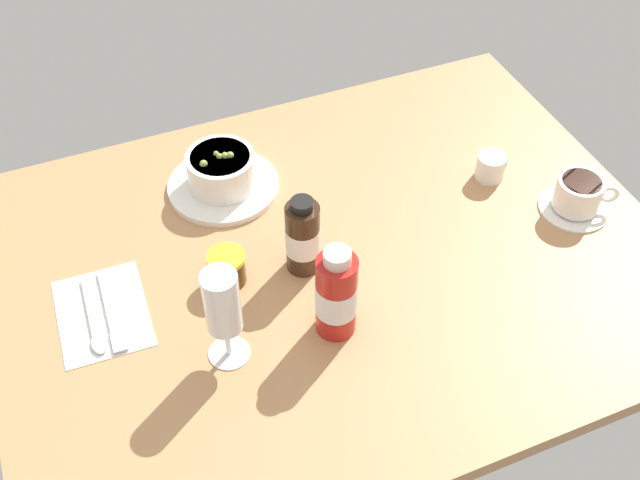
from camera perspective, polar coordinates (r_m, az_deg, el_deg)
The scene contains 9 objects.
ground_plane at distance 128.45cm, azimuth 0.93°, elevation -1.65°, with size 110.00×84.00×3.00cm, color #B27F51.
porridge_bowl at distance 137.56cm, azimuth -7.25°, elevation 4.88°, with size 19.84×19.84×8.36cm.
cutlery_setting at distance 123.81cm, azimuth -15.76°, elevation -5.31°, with size 14.18×18.31×0.90cm.
coffee_cup at distance 140.10cm, azimuth 18.50°, elevation 3.11°, with size 12.24×12.14×6.55cm.
creamer_jug at distance 142.85cm, azimuth 12.51°, elevation 5.31°, with size 5.82×5.56×5.43cm.
wine_glass at distance 107.14cm, azimuth -7.21°, elevation -4.88°, with size 6.22×6.22×17.37cm.
jam_jar at distance 122.64cm, azimuth -6.86°, elevation -2.06°, with size 6.04×6.04×5.70cm.
sauce_bottle_brown at distance 121.29cm, azimuth -1.32°, elevation 0.29°, with size 5.60×5.60×14.46cm.
sauce_bottle_red at distance 112.21cm, azimuth 1.21°, elevation -4.05°, with size 6.24×6.24×16.66cm.
Camera 1 is at (34.49, 78.16, 94.42)cm, focal length 43.37 mm.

